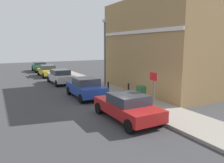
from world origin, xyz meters
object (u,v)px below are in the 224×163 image
(car_red, at_px, (127,106))
(utility_cabinet, at_px, (141,95))
(bollard_near_cabinet, at_px, (128,90))
(lamppost, at_px, (105,52))
(car_blue, at_px, (86,87))
(car_silver, at_px, (60,76))
(car_green, at_px, (40,66))
(street_sign, at_px, (154,86))
(car_yellow, at_px, (48,71))
(bollard_far_kerb, at_px, (108,88))

(car_red, relative_size, utility_cabinet, 3.71)
(bollard_near_cabinet, relative_size, lamppost, 0.18)
(car_blue, height_order, car_silver, car_blue)
(car_silver, distance_m, car_green, 11.58)
(car_red, relative_size, car_blue, 1.06)
(utility_cabinet, distance_m, street_sign, 2.36)
(car_yellow, xyz_separation_m, bollard_near_cabinet, (2.52, -14.59, -0.02))
(car_blue, relative_size, car_silver, 0.96)
(lamppost, bearing_deg, bollard_far_kerb, -110.42)
(car_green, bearing_deg, car_yellow, -179.08)
(car_red, height_order, bollard_far_kerb, car_red)
(car_yellow, height_order, lamppost, lamppost)
(car_red, height_order, lamppost, lamppost)
(car_blue, distance_m, bollard_near_cabinet, 3.18)
(car_yellow, xyz_separation_m, street_sign, (1.75, -18.27, 0.94))
(car_green, xyz_separation_m, lamppost, (2.30, -16.94, 2.57))
(car_green, bearing_deg, car_silver, -178.65)
(car_red, distance_m, street_sign, 1.81)
(bollard_near_cabinet, height_order, lamppost, lamppost)
(car_yellow, distance_m, bollard_near_cabinet, 14.80)
(car_red, xyz_separation_m, car_green, (-0.16, 23.81, 0.02))
(car_green, height_order, bollard_near_cabinet, car_green)
(car_silver, xyz_separation_m, bollard_near_cabinet, (2.49, -8.75, -0.04))
(bollard_near_cabinet, bearing_deg, street_sign, -101.86)
(car_green, xyz_separation_m, bollard_near_cabinet, (2.46, -20.33, -0.03))
(car_blue, xyz_separation_m, bollard_near_cabinet, (2.40, -2.08, -0.06))
(car_green, distance_m, bollard_far_kerb, 19.09)
(car_blue, relative_size, car_green, 0.91)
(car_blue, distance_m, street_sign, 6.06)
(car_silver, bearing_deg, bollard_far_kerb, -169.77)
(car_silver, bearing_deg, bollard_near_cabinet, -165.67)
(car_blue, xyz_separation_m, car_green, (-0.06, 18.25, -0.03))
(street_sign, xyz_separation_m, lamppost, (0.61, 7.08, 1.64))
(car_blue, bearing_deg, car_yellow, 1.48)
(car_silver, bearing_deg, car_green, -1.73)
(car_green, height_order, lamppost, lamppost)
(car_red, bearing_deg, car_yellow, 0.48)
(bollard_far_kerb, bearing_deg, bollard_near_cabinet, -54.33)
(car_yellow, bearing_deg, car_red, -179.75)
(bollard_far_kerb, distance_m, street_sign, 5.08)
(car_blue, height_order, bollard_far_kerb, car_blue)
(bollard_near_cabinet, xyz_separation_m, street_sign, (-0.77, -3.68, 0.96))
(car_red, relative_size, bollard_near_cabinet, 4.11)
(car_red, relative_size, car_yellow, 0.98)
(car_silver, height_order, car_yellow, car_silver)
(car_silver, xyz_separation_m, car_green, (0.03, 11.58, -0.02))
(car_green, bearing_deg, car_red, -178.11)
(utility_cabinet, bearing_deg, car_silver, 102.96)
(car_blue, distance_m, car_silver, 6.67)
(utility_cabinet, height_order, bollard_far_kerb, utility_cabinet)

